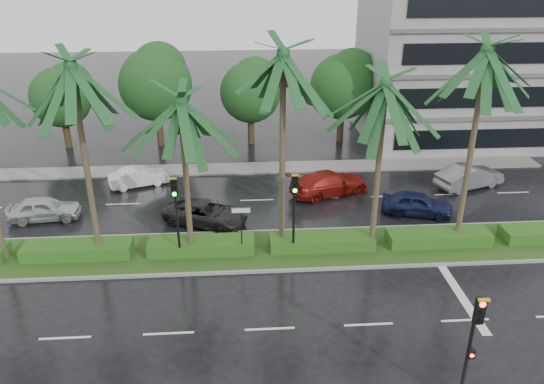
{
  "coord_description": "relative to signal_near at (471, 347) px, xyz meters",
  "views": [
    {
      "loc": [
        -1.07,
        -21.91,
        13.76
      ],
      "look_at": [
        0.54,
        1.5,
        3.03
      ],
      "focal_mm": 35.0,
      "sensor_mm": 36.0,
      "label": 1
    }
  ],
  "objects": [
    {
      "name": "car_white",
      "position": [
        -13.44,
        19.09,
        -1.89
      ],
      "size": [
        2.5,
        3.92,
        1.22
      ],
      "primitive_type": "imported",
      "rotation": [
        0.0,
        0.0,
        1.93
      ],
      "color": "white",
      "rests_on": "ground"
    },
    {
      "name": "lane_markings",
      "position": [
        -2.96,
        8.96,
        -2.5
      ],
      "size": [
        34.0,
        13.06,
        0.01
      ],
      "color": "silver",
      "rests_on": "ground"
    },
    {
      "name": "median",
      "position": [
        -6.0,
        10.39,
        -2.42
      ],
      "size": [
        36.0,
        4.0,
        0.15
      ],
      "color": "gray",
      "rests_on": "ground"
    },
    {
      "name": "car_grey",
      "position": [
        7.5,
        17.41,
        -1.77
      ],
      "size": [
        3.02,
        4.74,
        1.48
      ],
      "primitive_type": "imported",
      "rotation": [
        0.0,
        0.0,
        1.92
      ],
      "color": "slate",
      "rests_on": "ground"
    },
    {
      "name": "hedge",
      "position": [
        -6.0,
        10.39,
        -2.05
      ],
      "size": [
        35.2,
        1.4,
        0.6
      ],
      "color": "#1B4E16",
      "rests_on": "median"
    },
    {
      "name": "car_red",
      "position": [
        -1.5,
        17.03,
        -1.77
      ],
      "size": [
        3.73,
        5.42,
        1.46
      ],
      "primitive_type": "imported",
      "rotation": [
        0.0,
        0.0,
        1.94
      ],
      "color": "maroon",
      "rests_on": "ground"
    },
    {
      "name": "car_silver",
      "position": [
        -17.94,
        14.69,
        -1.84
      ],
      "size": [
        1.95,
        4.03,
        1.33
      ],
      "primitive_type": "imported",
      "rotation": [
        0.0,
        0.0,
        1.67
      ],
      "color": "silver",
      "rests_on": "ground"
    },
    {
      "name": "far_sidewalk",
      "position": [
        -6.0,
        21.39,
        -2.44
      ],
      "size": [
        40.0,
        2.0,
        0.12
      ],
      "primitive_type": "cube",
      "color": "slate",
      "rests_on": "ground"
    },
    {
      "name": "street_sign",
      "position": [
        -7.0,
        9.87,
        -0.38
      ],
      "size": [
        0.95,
        0.09,
        2.6
      ],
      "color": "black",
      "rests_on": "median"
    },
    {
      "name": "bg_trees",
      "position": [
        -5.21,
        26.98,
        2.14
      ],
      "size": [
        32.81,
        5.39,
        7.79
      ],
      "color": "#322316",
      "rests_on": "ground"
    },
    {
      "name": "car_darkgrey",
      "position": [
        -8.94,
        13.59,
        -1.86
      ],
      "size": [
        3.8,
        5.11,
        1.29
      ],
      "primitive_type": "imported",
      "rotation": [
        0.0,
        0.0,
        1.16
      ],
      "color": "#252427",
      "rests_on": "ground"
    },
    {
      "name": "signal_near",
      "position": [
        0.0,
        0.0,
        0.0
      ],
      "size": [
        0.34,
        0.45,
        4.36
      ],
      "color": "black",
      "rests_on": "near_sidewalk"
    },
    {
      "name": "signal_median_right",
      "position": [
        -4.5,
        9.69,
        0.49
      ],
      "size": [
        0.34,
        0.42,
        4.36
      ],
      "color": "black",
      "rests_on": "median"
    },
    {
      "name": "ground",
      "position": [
        -6.0,
        9.39,
        -2.5
      ],
      "size": [
        120.0,
        120.0,
        0.0
      ],
      "primitive_type": "plane",
      "color": "black",
      "rests_on": "ground"
    },
    {
      "name": "palm_row",
      "position": [
        -7.25,
        10.41,
        5.9
      ],
      "size": [
        26.3,
        4.2,
        10.48
      ],
      "color": "#3C3122",
      "rests_on": "median"
    },
    {
      "name": "car_blue",
      "position": [
        3.0,
        13.91,
        -1.83
      ],
      "size": [
        2.62,
        4.23,
        1.34
      ],
      "primitive_type": "imported",
      "rotation": [
        0.0,
        0.0,
        1.29
      ],
      "color": "#161C42",
      "rests_on": "ground"
    },
    {
      "name": "building",
      "position": [
        11.0,
        27.39,
        3.5
      ],
      "size": [
        16.0,
        10.0,
        12.0
      ],
      "primitive_type": "cube",
      "color": "gray",
      "rests_on": "ground"
    },
    {
      "name": "signal_median_left",
      "position": [
        -10.0,
        9.69,
        0.49
      ],
      "size": [
        0.34,
        0.42,
        4.36
      ],
      "color": "black",
      "rests_on": "median"
    }
  ]
}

